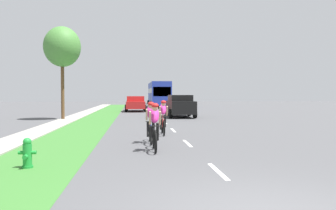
{
  "coord_description": "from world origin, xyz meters",
  "views": [
    {
      "loc": [
        -2.02,
        -5.0,
        1.87
      ],
      "look_at": [
        0.81,
        23.12,
        0.96
      ],
      "focal_mm": 36.4,
      "sensor_mm": 36.0,
      "label": 1
    }
  ],
  "objects": [
    {
      "name": "cyclist_lead",
      "position": [
        -1.34,
        6.09,
        0.81
      ],
      "size": [
        0.42,
        1.72,
        1.58
      ],
      "color": "black",
      "rests_on": "ground_plane"
    },
    {
      "name": "fire_hydrant_green",
      "position": [
        -4.7,
        3.85,
        0.37
      ],
      "size": [
        0.44,
        0.38,
        0.76
      ],
      "color": "#1E8C33",
      "rests_on": "ground_plane"
    },
    {
      "name": "street_tree_near",
      "position": [
        -7.16,
        20.39,
        5.26
      ],
      "size": [
        2.64,
        2.64,
        6.75
      ],
      "color": "brown",
      "rests_on": "ground_plane"
    },
    {
      "name": "sedan_white",
      "position": [
        1.56,
        59.38,
        0.77
      ],
      "size": [
        1.98,
        4.3,
        1.52
      ],
      "color": "silver",
      "rests_on": "ground_plane"
    },
    {
      "name": "grass_verge",
      "position": [
        -4.7,
        20.0,
        0.0
      ],
      "size": [
        2.64,
        70.0,
        0.01
      ],
      "primitive_type": "cube",
      "color": "#38722D",
      "rests_on": "ground_plane"
    },
    {
      "name": "pickup_red",
      "position": [
        -1.83,
        31.82,
        0.83
      ],
      "size": [
        2.22,
        5.1,
        1.64
      ],
      "color": "red",
      "rests_on": "ground_plane"
    },
    {
      "name": "cyclist_trailing",
      "position": [
        -1.38,
        7.93,
        0.81
      ],
      "size": [
        0.42,
        1.72,
        1.58
      ],
      "color": "black",
      "rests_on": "ground_plane"
    },
    {
      "name": "cyclist_distant",
      "position": [
        -0.68,
        10.54,
        0.81
      ],
      "size": [
        0.42,
        1.72,
        1.58
      ],
      "color": "black",
      "rests_on": "ground_plane"
    },
    {
      "name": "sidewalk_concrete",
      "position": [
        -6.73,
        20.0,
        0.0
      ],
      "size": [
        1.43,
        70.0,
        0.1
      ],
      "primitive_type": "cube",
      "color": "#9E998E",
      "rests_on": "ground_plane"
    },
    {
      "name": "lane_markings_center",
      "position": [
        0.0,
        24.0,
        0.0
      ],
      "size": [
        0.12,
        53.13,
        0.01
      ],
      "color": "white",
      "rests_on": "ground_plane"
    },
    {
      "name": "ground_plane",
      "position": [
        0.0,
        20.0,
        0.0
      ],
      "size": [
        120.0,
        120.0,
        0.0
      ],
      "primitive_type": "plane",
      "color": "#4C4C4F"
    },
    {
      "name": "suv_black",
      "position": [
        1.74,
        22.36,
        0.95
      ],
      "size": [
        2.15,
        4.7,
        1.79
      ],
      "color": "black",
      "rests_on": "ground_plane"
    },
    {
      "name": "bus_blue",
      "position": [
        1.52,
        43.23,
        1.98
      ],
      "size": [
        2.78,
        11.6,
        3.48
      ],
      "color": "#23389E",
      "rests_on": "ground_plane"
    }
  ]
}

